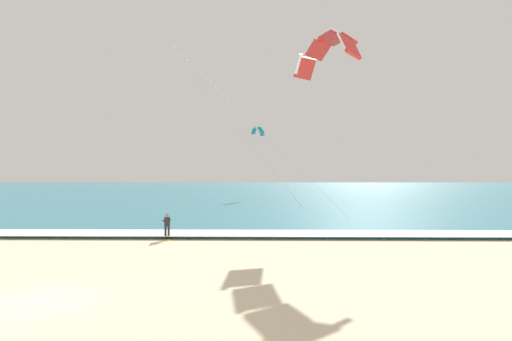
% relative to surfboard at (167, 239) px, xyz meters
% --- Properties ---
extents(ground_plane, '(200.00, 200.00, 0.00)m').
position_rel_surfboard_xyz_m(ground_plane, '(-1.40, -13.00, -0.03)').
color(ground_plane, beige).
extents(sea, '(200.00, 120.00, 0.20)m').
position_rel_surfboard_xyz_m(sea, '(-1.40, 60.34, 0.07)').
color(sea, teal).
rests_on(sea, ground).
extents(surf_foam, '(200.00, 3.04, 0.04)m').
position_rel_surfboard_xyz_m(surf_foam, '(-1.40, 1.34, 0.19)').
color(surf_foam, white).
rests_on(surf_foam, sea).
extents(surfboard, '(0.89, 1.47, 0.09)m').
position_rel_surfboard_xyz_m(surfboard, '(0.00, 0.00, 0.00)').
color(surfboard, yellow).
rests_on(surfboard, ground).
extents(kitesurfer, '(0.64, 0.63, 1.69)m').
position_rel_surfboard_xyz_m(kitesurfer, '(-0.01, 0.02, 0.91)').
color(kitesurfer, '#232328').
rests_on(kitesurfer, ground).
extents(kite_primary, '(12.53, 7.59, 13.40)m').
position_rel_surfboard_xyz_m(kite_primary, '(10.85, 4.32, 13.36)').
color(kite_primary, red).
extents(kite_distant, '(2.16, 3.82, 1.37)m').
position_rel_surfboard_xyz_m(kite_distant, '(5.32, 39.94, 10.71)').
color(kite_distant, teal).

